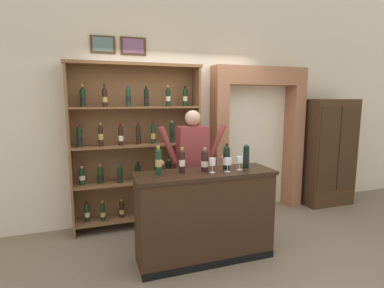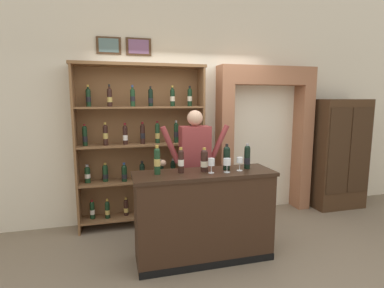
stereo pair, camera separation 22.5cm
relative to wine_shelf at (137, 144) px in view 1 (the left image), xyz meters
The scene contains 15 objects.
ground_plane 1.81m from the wine_shelf, 61.65° to the right, with size 14.00×14.00×0.02m, color #7A6B56.
back_wall 0.91m from the wine_shelf, 20.55° to the left, with size 12.00×0.19×3.60m.
wine_shelf is the anchor object (origin of this frame).
archway_doorway 1.96m from the wine_shelf, ahead, with size 1.58×0.45×2.32m.
side_cabinet 3.27m from the wine_shelf, ahead, with size 0.86×0.40×1.82m.
tasting_counter 1.48m from the wine_shelf, 64.21° to the right, with size 1.57×0.51×1.02m.
shopkeeper 0.89m from the wine_shelf, 44.64° to the right, with size 0.93×0.22×1.68m.
tasting_bottle_rosso 1.15m from the wine_shelf, 87.14° to the right, with size 0.07×0.07×0.31m.
tasting_bottle_bianco 1.19m from the wine_shelf, 74.61° to the right, with size 0.07×0.07×0.28m.
tasting_bottle_riserva 1.29m from the wine_shelf, 63.20° to the right, with size 0.08×0.08×0.27m.
tasting_bottle_brunello 1.43m from the wine_shelf, 53.48° to the right, with size 0.08×0.08×0.30m.
tasting_bottle_super_tuscan 1.59m from the wine_shelf, 46.28° to the right, with size 0.07×0.07×0.29m.
wine_glass_right 1.40m from the wine_shelf, 63.07° to the right, with size 0.07×0.07×0.16m.
wine_glass_spare 1.50m from the wine_shelf, 57.47° to the right, with size 0.08×0.08×0.16m.
wine_glass_center 1.57m from the wine_shelf, 51.55° to the right, with size 0.07×0.07×0.15m.
Camera 1 is at (-1.25, -3.02, 1.82)m, focal length 28.05 mm.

